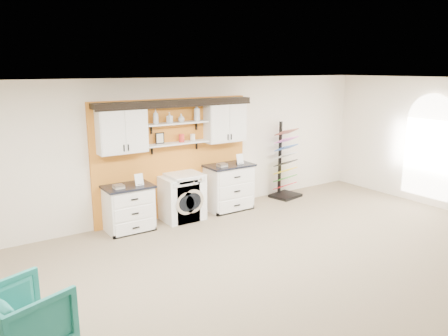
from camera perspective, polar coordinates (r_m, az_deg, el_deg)
floor at (r=6.24m, az=11.36°, el=-15.90°), size 10.00×10.00×0.00m
ceiling at (r=5.48m, az=12.68°, el=10.70°), size 10.00×10.00×0.00m
wall_back at (r=8.88m, az=-6.72°, el=2.59°), size 10.00×0.00×10.00m
accent_panel at (r=8.89m, az=-6.58°, el=1.29°), size 3.40×0.07×2.40m
upper_cabinet_left at (r=8.17m, az=-13.23°, el=4.84°), size 0.90×0.35×0.84m
upper_cabinet_right at (r=9.20m, az=0.10°, el=6.06°), size 0.90×0.35×0.84m
shelf_lower at (r=8.69m, az=-6.13°, el=3.24°), size 1.32×0.28×0.03m
shelf_upper at (r=8.63m, az=-6.20°, el=5.85°), size 1.32×0.28×0.03m
crown_molding at (r=8.60m, az=-6.30°, el=8.49°), size 3.30×0.41×0.13m
window_arched at (r=10.48m, az=25.23°, el=2.92°), size 0.06×1.10×2.25m
picture_frame at (r=8.55m, az=-8.38°, el=3.87°), size 0.18×0.02×0.22m
canister_red at (r=8.72m, az=-5.57°, el=3.92°), size 0.11×0.11×0.16m
canister_cream at (r=8.84m, az=-4.14°, el=4.00°), size 0.10×0.10×0.14m
base_cabinet_left at (r=8.35m, az=-12.34°, el=-5.12°), size 0.89×0.66×0.87m
base_cabinet_right at (r=9.35m, az=0.62°, el=-2.50°), size 1.01×0.66×0.99m
washer at (r=8.75m, az=-6.00°, el=-3.99°), size 0.63×0.71×0.89m
dryer at (r=8.81m, az=-5.15°, el=-3.69°), size 0.67×0.71×0.94m
sample_rack at (r=10.34m, az=7.98°, el=-0.78°), size 0.74×0.65×1.77m
armchair at (r=5.36m, az=-24.58°, el=-17.49°), size 1.04×1.03×0.75m
soap_bottle_a at (r=8.42m, az=-8.92°, el=6.66°), size 0.14×0.14×0.28m
soap_bottle_b at (r=8.55m, az=-7.12°, el=6.55°), size 0.13×0.13×0.20m
soap_bottle_c at (r=8.66m, az=-5.61°, el=6.54°), size 0.15×0.15×0.16m
soap_bottle_d at (r=8.83m, az=-3.57°, el=7.27°), size 0.18×0.18×0.34m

